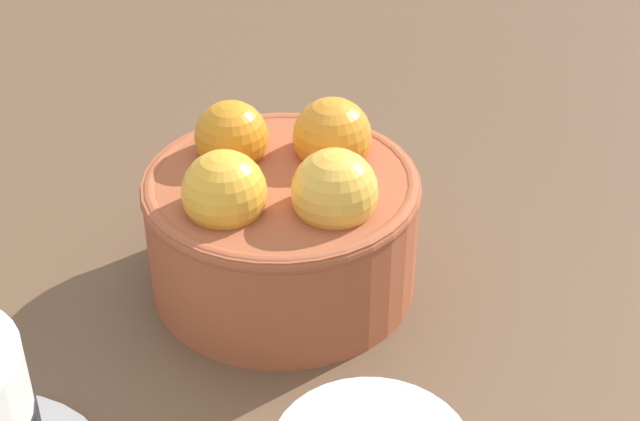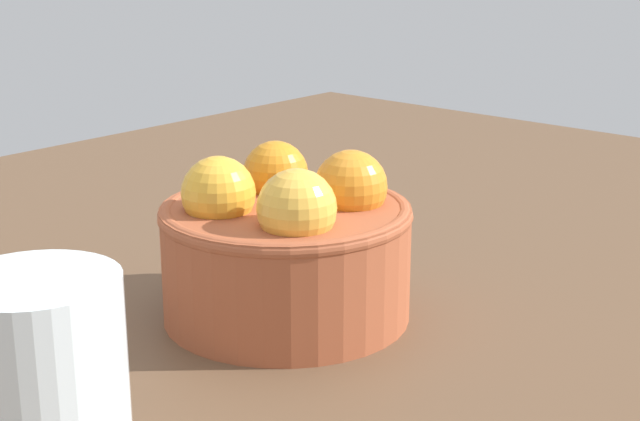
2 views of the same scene
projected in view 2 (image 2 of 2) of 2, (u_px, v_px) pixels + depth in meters
The scene contains 3 objects.
ground_plane at pixel (287, 344), 58.44cm from camera, with size 122.46×98.29×3.84cm, color brown.
terracotta_bowl at pixel (286, 245), 56.58cm from camera, with size 14.78×14.78×9.96cm.
water_glass at pixel (43, 395), 37.87cm from camera, with size 6.71×6.71×9.71cm, color silver.
Camera 2 is at (39.03, 36.84, 22.66)cm, focal length 54.39 mm.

